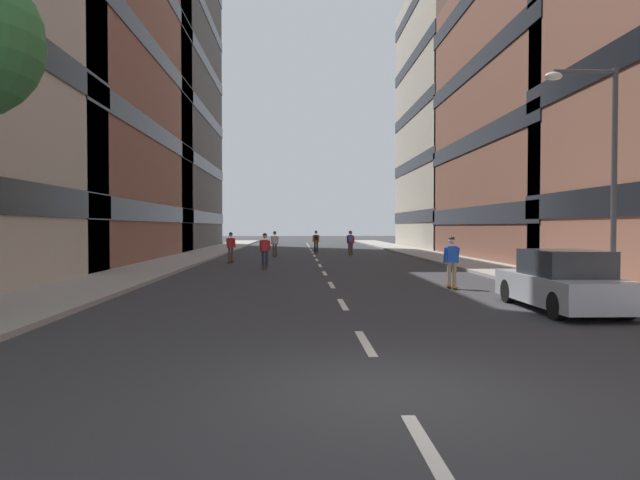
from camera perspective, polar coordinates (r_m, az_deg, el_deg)
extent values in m
plane|color=#333335|center=(35.98, -0.38, -1.96)|extent=(173.16, 173.16, 0.00)
cube|color=#9E9991|center=(40.16, -12.35, -1.54)|extent=(3.20, 79.36, 0.14)
cube|color=#9E9991|center=(40.66, 11.08, -1.50)|extent=(3.20, 79.36, 0.14)
cube|color=silver|center=(5.59, 11.27, -20.72)|extent=(0.16, 2.20, 0.01)
cube|color=silver|center=(10.33, 4.62, -10.36)|extent=(0.16, 2.20, 0.01)
cube|color=silver|center=(15.23, 2.32, -6.54)|extent=(0.16, 2.20, 0.01)
cube|color=silver|center=(20.18, 1.16, -4.58)|extent=(0.16, 2.20, 0.01)
cube|color=silver|center=(25.15, 0.47, -3.40)|extent=(0.16, 2.20, 0.01)
cube|color=silver|center=(30.13, 0.00, -2.60)|extent=(0.16, 2.20, 0.01)
cube|color=silver|center=(35.12, -0.34, -2.03)|extent=(0.16, 2.20, 0.01)
cube|color=silver|center=(40.11, -0.59, -1.61)|extent=(0.16, 2.20, 0.01)
cube|color=silver|center=(45.10, -0.78, -1.27)|extent=(0.16, 2.20, 0.01)
cube|color=silver|center=(50.09, -0.94, -1.01)|extent=(0.16, 2.20, 0.01)
cube|color=silver|center=(55.09, -1.07, -0.79)|extent=(0.16, 2.20, 0.01)
cube|color=silver|center=(60.08, -1.17, -0.61)|extent=(0.16, 2.20, 0.01)
cube|color=silver|center=(65.08, -1.26, -0.45)|extent=(0.16, 2.20, 0.01)
cube|color=silver|center=(70.08, -1.34, -0.32)|extent=(0.16, 2.20, 0.01)
cube|color=brown|center=(40.07, -28.13, 15.92)|extent=(16.34, 23.25, 24.52)
cube|color=black|center=(38.77, -27.97, 2.47)|extent=(16.46, 23.37, 1.10)
cube|color=black|center=(39.19, -28.05, 9.66)|extent=(16.46, 23.37, 1.10)
cube|color=black|center=(40.20, -28.13, 16.59)|extent=(16.46, 23.37, 1.10)
cube|color=#4C4744|center=(57.99, -19.88, 16.30)|extent=(16.34, 22.58, 34.20)
cube|color=black|center=(56.02, -19.76, 2.16)|extent=(16.46, 22.70, 1.10)
cube|color=black|center=(56.31, -19.80, 7.14)|extent=(16.46, 22.70, 1.10)
cube|color=black|center=(57.01, -19.84, 12.03)|extent=(16.46, 22.70, 1.10)
cube|color=black|center=(58.12, -19.88, 16.76)|extent=(16.46, 22.70, 1.10)
cube|color=black|center=(59.60, -19.92, 21.30)|extent=(16.46, 22.70, 1.10)
cube|color=brown|center=(40.53, 26.56, 11.49)|extent=(16.34, 19.84, 18.62)
cube|color=black|center=(39.89, 26.46, 2.24)|extent=(16.46, 19.96, 1.10)
cube|color=black|center=(40.24, 26.53, 8.88)|extent=(16.46, 19.96, 1.10)
cube|color=black|center=(41.12, 26.61, 15.32)|extent=(16.46, 19.96, 1.10)
cube|color=#BCB29E|center=(57.75, 17.50, 11.76)|extent=(16.34, 18.06, 25.11)
cube|color=black|center=(56.81, 17.43, 2.25)|extent=(16.46, 18.18, 1.10)
cube|color=black|center=(57.11, 17.47, 7.29)|extent=(16.46, 18.18, 1.10)
cube|color=black|center=(57.85, 17.51, 12.25)|extent=(16.46, 18.18, 1.10)
cube|color=black|center=(59.00, 17.54, 17.04)|extent=(16.46, 18.18, 1.10)
cube|color=black|center=(60.55, 17.58, 21.62)|extent=(16.46, 18.18, 1.10)
cube|color=#B2B7BF|center=(15.36, 23.35, -4.61)|extent=(1.80, 4.40, 0.70)
cube|color=#2D3338|center=(15.17, 23.62, -2.15)|extent=(1.60, 2.10, 0.64)
cylinder|color=black|center=(16.39, 18.60, -4.93)|extent=(0.22, 0.64, 0.64)
cylinder|color=black|center=(17.02, 23.65, -4.74)|extent=(0.22, 0.64, 0.64)
cylinder|color=black|center=(13.74, 22.95, -6.19)|extent=(0.22, 0.64, 0.64)
cylinder|color=black|center=(14.49, 28.71, -5.86)|extent=(0.22, 0.64, 0.64)
cylinder|color=#3F3F44|center=(18.27, 27.73, 5.27)|extent=(0.16, 0.16, 6.50)
cylinder|color=#3F3F44|center=(18.33, 25.32, 15.26)|extent=(1.80, 0.10, 0.10)
ellipsoid|color=silver|center=(17.91, 22.67, 15.13)|extent=(0.50, 0.30, 0.24)
cube|color=brown|center=(19.46, 13.24, -4.61)|extent=(0.21, 0.90, 0.02)
cylinder|color=#D8BF4C|center=(19.77, 12.98, -4.65)|extent=(0.18, 0.07, 0.07)
cylinder|color=#D8BF4C|center=(19.16, 13.51, -4.85)|extent=(0.18, 0.07, 0.07)
cylinder|color=tan|center=(19.40, 12.99, -3.41)|extent=(0.14, 0.14, 0.80)
cylinder|color=tan|center=(19.45, 13.51, -3.40)|extent=(0.14, 0.14, 0.80)
cube|color=blue|center=(19.38, 13.26, -1.41)|extent=(0.32, 0.20, 0.55)
cylinder|color=blue|center=(19.37, 12.59, -1.49)|extent=(0.09, 0.23, 0.55)
cylinder|color=blue|center=(19.49, 13.84, -1.48)|extent=(0.09, 0.23, 0.55)
sphere|color=beige|center=(19.38, 13.25, -0.07)|extent=(0.22, 0.22, 0.22)
sphere|color=black|center=(19.38, 13.25, 0.08)|extent=(0.21, 0.21, 0.21)
cube|color=brown|center=(38.98, -4.62, -1.58)|extent=(0.35, 0.92, 0.02)
cylinder|color=#D8BF4C|center=(39.29, -4.67, -1.63)|extent=(0.19, 0.10, 0.07)
cylinder|color=#D8BF4C|center=(38.66, -4.56, -1.68)|extent=(0.19, 0.10, 0.07)
cylinder|color=#594C47|center=(38.94, -4.75, -0.98)|extent=(0.16, 0.16, 0.80)
cylinder|color=#594C47|center=(38.97, -4.49, -0.98)|extent=(0.16, 0.16, 0.80)
cube|color=white|center=(38.93, -4.62, 0.01)|extent=(0.35, 0.25, 0.55)
cylinder|color=white|center=(38.96, -4.95, -0.03)|extent=(0.13, 0.24, 0.55)
cylinder|color=white|center=(39.01, -4.31, -0.02)|extent=(0.13, 0.24, 0.55)
sphere|color=beige|center=(38.95, -4.62, 0.68)|extent=(0.22, 0.22, 0.22)
sphere|color=black|center=(38.94, -4.62, 0.76)|extent=(0.21, 0.21, 0.21)
cube|color=brown|center=(44.27, -0.40, -1.22)|extent=(0.26, 0.91, 0.02)
cylinder|color=#D8BF4C|center=(44.59, -0.44, -1.26)|extent=(0.18, 0.08, 0.07)
cylinder|color=#D8BF4C|center=(43.95, -0.36, -1.30)|extent=(0.18, 0.08, 0.07)
cylinder|color=black|center=(44.24, -0.52, -0.69)|extent=(0.15, 0.15, 0.80)
cylinder|color=black|center=(44.26, -0.29, -0.69)|extent=(0.15, 0.15, 0.80)
cube|color=orange|center=(44.23, -0.40, 0.18)|extent=(0.33, 0.22, 0.55)
cylinder|color=orange|center=(44.26, -0.69, 0.15)|extent=(0.11, 0.23, 0.55)
cylinder|color=orange|center=(44.31, -0.13, 0.15)|extent=(0.11, 0.23, 0.55)
sphere|color=beige|center=(44.25, -0.41, 0.77)|extent=(0.22, 0.22, 0.22)
sphere|color=black|center=(44.25, -0.41, 0.84)|extent=(0.21, 0.21, 0.21)
cube|color=black|center=(44.05, -0.38, 0.22)|extent=(0.27, 0.18, 0.40)
cube|color=brown|center=(27.81, -5.63, -2.78)|extent=(0.28, 0.91, 0.02)
cylinder|color=#D8BF4C|center=(28.13, -5.53, -2.83)|extent=(0.19, 0.09, 0.07)
cylinder|color=#D8BF4C|center=(27.50, -5.73, -2.93)|extent=(0.19, 0.09, 0.07)
cylinder|color=#2D334C|center=(27.80, -5.82, -1.93)|extent=(0.15, 0.15, 0.80)
cylinder|color=#2D334C|center=(27.77, -5.45, -1.94)|extent=(0.15, 0.15, 0.80)
cube|color=red|center=(27.76, -5.64, -0.54)|extent=(0.34, 0.23, 0.55)
cylinder|color=red|center=(27.84, -6.07, -0.60)|extent=(0.11, 0.24, 0.55)
cylinder|color=red|center=(27.77, -5.17, -0.60)|extent=(0.11, 0.24, 0.55)
sphere|color=beige|center=(27.76, -5.63, 0.40)|extent=(0.22, 0.22, 0.22)
sphere|color=black|center=(27.76, -5.63, 0.50)|extent=(0.21, 0.21, 0.21)
cube|color=brown|center=(43.81, 3.08, -1.25)|extent=(0.31, 0.92, 0.02)
cylinder|color=#D8BF4C|center=(44.13, 3.09, -1.29)|extent=(0.19, 0.09, 0.07)
cylinder|color=#D8BF4C|center=(43.49, 3.07, -1.33)|extent=(0.19, 0.09, 0.07)
cylinder|color=#594C47|center=(43.79, 2.96, -0.71)|extent=(0.16, 0.16, 0.80)
cylinder|color=#594C47|center=(43.79, 3.20, -0.71)|extent=(0.16, 0.16, 0.80)
cube|color=blue|center=(43.77, 3.08, 0.17)|extent=(0.34, 0.24, 0.55)
cylinder|color=blue|center=(43.83, 2.79, 0.14)|extent=(0.12, 0.24, 0.55)
cylinder|color=blue|center=(43.82, 3.37, 0.13)|extent=(0.12, 0.24, 0.55)
sphere|color=#997051|center=(43.78, 3.08, 0.77)|extent=(0.22, 0.22, 0.22)
sphere|color=black|center=(43.78, 3.08, 0.83)|extent=(0.21, 0.21, 0.21)
cube|color=brown|center=(32.68, -9.06, -2.17)|extent=(0.35, 0.92, 0.02)
cylinder|color=#D8BF4C|center=(32.99, -8.90, -2.22)|extent=(0.19, 0.10, 0.07)
cylinder|color=#D8BF4C|center=(32.37, -9.22, -2.29)|extent=(0.19, 0.10, 0.07)
cylinder|color=#594C47|center=(32.68, -9.22, -1.45)|extent=(0.16, 0.16, 0.80)
cylinder|color=#594C47|center=(32.63, -8.91, -1.45)|extent=(0.16, 0.16, 0.80)
cube|color=red|center=(32.63, -9.07, -0.27)|extent=(0.35, 0.25, 0.55)
cylinder|color=red|center=(32.74, -9.41, -0.31)|extent=(0.13, 0.24, 0.55)
cylinder|color=red|center=(32.61, -8.67, -0.31)|extent=(0.13, 0.24, 0.55)
sphere|color=tan|center=(32.64, -9.06, 0.53)|extent=(0.22, 0.22, 0.22)
sphere|color=black|center=(32.64, -9.06, 0.62)|extent=(0.21, 0.21, 0.21)
cube|color=brown|center=(40.23, 3.14, -1.49)|extent=(0.28, 0.91, 0.02)
cylinder|color=#D8BF4C|center=(40.55, 3.14, -1.53)|extent=(0.19, 0.09, 0.07)
cylinder|color=#D8BF4C|center=(39.91, 3.15, -1.58)|extent=(0.19, 0.09, 0.07)
cylinder|color=#594C47|center=(40.21, 3.02, -0.90)|extent=(0.15, 0.15, 0.80)
cylinder|color=#594C47|center=(40.21, 3.27, -0.90)|extent=(0.15, 0.15, 0.80)
cube|color=red|center=(40.19, 3.15, 0.06)|extent=(0.34, 0.23, 0.55)
cylinder|color=red|center=(40.24, 2.83, 0.02)|extent=(0.11, 0.24, 0.55)
cylinder|color=red|center=(40.24, 3.46, 0.02)|extent=(0.11, 0.24, 0.55)
sphere|color=tan|center=(40.20, 3.15, 0.71)|extent=(0.22, 0.22, 0.22)
sphere|color=black|center=(40.20, 3.15, 0.78)|extent=(0.21, 0.21, 0.21)
cube|color=#3F72BF|center=(40.01, 3.15, 0.10)|extent=(0.27, 0.18, 0.40)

